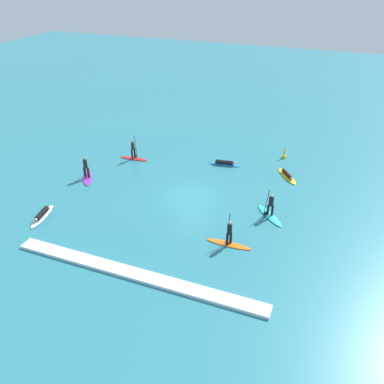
# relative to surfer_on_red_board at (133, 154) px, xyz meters

# --- Properties ---
(ground_plane) EXTENTS (120.00, 120.00, 0.00)m
(ground_plane) POSITION_rel_surfer_on_red_board_xyz_m (7.25, -4.27, -0.47)
(ground_plane) COLOR teal
(ground_plane) RESTS_ON ground
(surfer_on_red_board) EXTENTS (2.65, 0.76, 2.30)m
(surfer_on_red_board) POSITION_rel_surfer_on_red_board_xyz_m (0.00, 0.00, 0.00)
(surfer_on_red_board) COLOR red
(surfer_on_red_board) RESTS_ON ground_plane
(surfer_on_teal_board) EXTENTS (2.47, 2.57, 2.06)m
(surfer_on_teal_board) POSITION_rel_surfer_on_red_board_xyz_m (13.17, -4.59, -0.05)
(surfer_on_teal_board) COLOR #33C6CC
(surfer_on_teal_board) RESTS_ON ground_plane
(surfer_on_blue_board) EXTENTS (2.76, 1.00, 0.44)m
(surfer_on_blue_board) POSITION_rel_surfer_on_red_board_xyz_m (7.95, 1.81, -0.30)
(surfer_on_blue_board) COLOR #1E8CD1
(surfer_on_blue_board) RESTS_ON ground_plane
(surfer_on_purple_board) EXTENTS (2.14, 2.71, 1.86)m
(surfer_on_purple_board) POSITION_rel_surfer_on_red_board_xyz_m (-1.87, -4.50, -0.02)
(surfer_on_purple_board) COLOR purple
(surfer_on_purple_board) RESTS_ON ground_plane
(surfer_on_orange_board) EXTENTS (2.94, 0.74, 2.10)m
(surfer_on_orange_board) POSITION_rel_surfer_on_red_board_xyz_m (11.42, -8.66, 0.02)
(surfer_on_orange_board) COLOR orange
(surfer_on_orange_board) RESTS_ON ground_plane
(surfer_on_yellow_board) EXTENTS (2.24, 2.77, 0.39)m
(surfer_on_yellow_board) POSITION_rel_surfer_on_red_board_xyz_m (13.38, 1.61, -0.35)
(surfer_on_yellow_board) COLOR yellow
(surfer_on_yellow_board) RESTS_ON ground_plane
(surfer_on_white_board) EXTENTS (1.19, 2.99, 0.46)m
(surfer_on_white_board) POSITION_rel_surfer_on_red_board_xyz_m (-1.57, -10.43, -0.31)
(surfer_on_white_board) COLOR white
(surfer_on_white_board) RESTS_ON ground_plane
(marker_buoy) EXTENTS (0.42, 0.42, 1.10)m
(marker_buoy) POSITION_rel_surfer_on_red_board_xyz_m (12.49, 5.06, -0.31)
(marker_buoy) COLOR yellow
(marker_buoy) RESTS_ON ground_plane
(wave_crest) EXTENTS (15.56, 0.90, 0.18)m
(wave_crest) POSITION_rel_surfer_on_red_board_xyz_m (7.25, -13.26, -0.38)
(wave_crest) COLOR white
(wave_crest) RESTS_ON ground_plane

